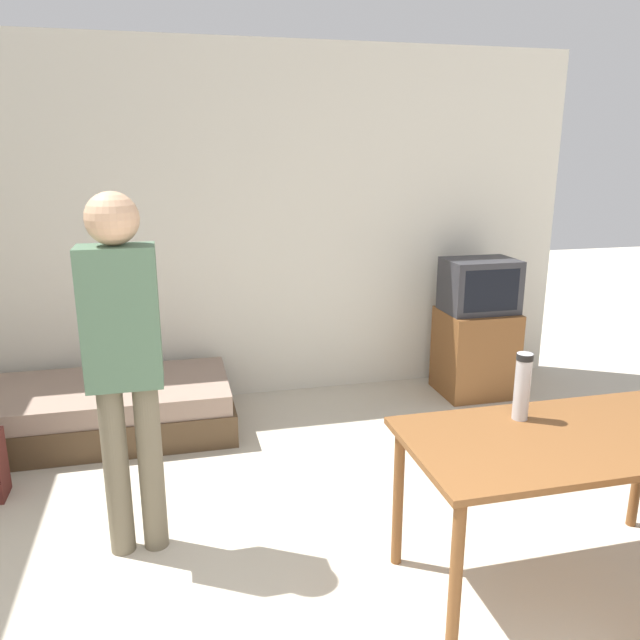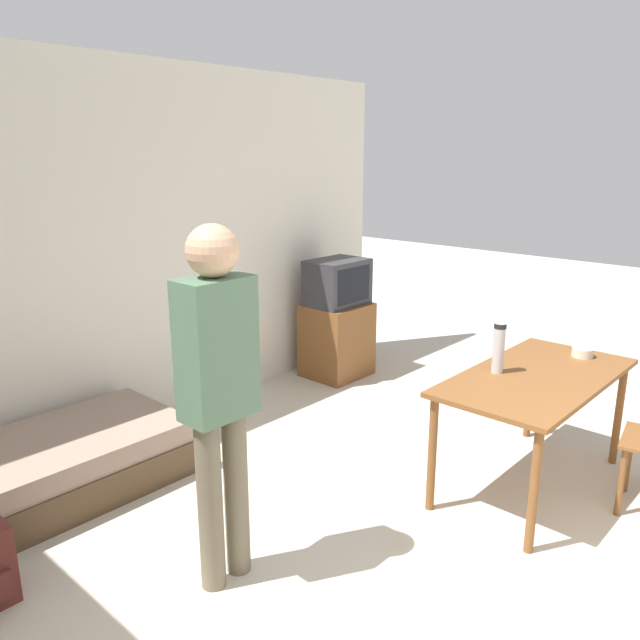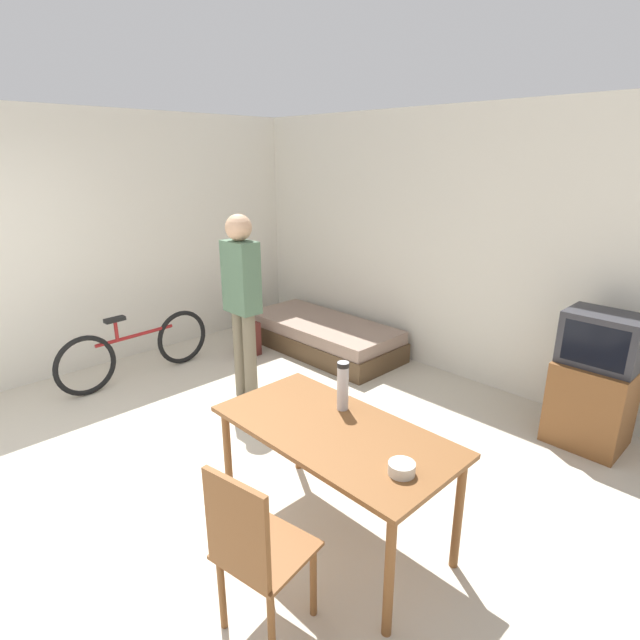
{
  "view_description": "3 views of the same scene",
  "coord_description": "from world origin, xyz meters",
  "px_view_note": "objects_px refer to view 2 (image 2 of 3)",
  "views": [
    {
      "loc": [
        -0.33,
        -0.83,
        1.93
      ],
      "look_at": [
        0.42,
        2.28,
        1.05
      ],
      "focal_mm": 35.0,
      "sensor_mm": 36.0,
      "label": 1
    },
    {
      "loc": [
        -2.23,
        -0.12,
        2.05
      ],
      "look_at": [
        0.41,
        2.28,
        1.08
      ],
      "focal_mm": 35.0,
      "sensor_mm": 36.0,
      "label": 2
    },
    {
      "loc": [
        3.05,
        -0.53,
        2.24
      ],
      "look_at": [
        0.18,
        2.28,
        0.91
      ],
      "focal_mm": 28.0,
      "sensor_mm": 36.0,
      "label": 3
    }
  ],
  "objects_px": {
    "mate_bowl": "(582,352)",
    "tv": "(337,322)",
    "dining_table": "(536,387)",
    "thermos_flask": "(499,346)",
    "daybed": "(27,477)",
    "person_standing": "(218,382)"
  },
  "relations": [
    {
      "from": "daybed",
      "to": "tv",
      "type": "distance_m",
      "value": 2.97
    },
    {
      "from": "dining_table",
      "to": "mate_bowl",
      "type": "xyz_separation_m",
      "value": [
        0.53,
        -0.07,
        0.11
      ]
    },
    {
      "from": "daybed",
      "to": "dining_table",
      "type": "relative_size",
      "value": 1.35
    },
    {
      "from": "daybed",
      "to": "person_standing",
      "type": "bearing_deg",
      "value": -75.12
    },
    {
      "from": "dining_table",
      "to": "person_standing",
      "type": "relative_size",
      "value": 0.82
    },
    {
      "from": "mate_bowl",
      "to": "tv",
      "type": "bearing_deg",
      "value": 85.49
    },
    {
      "from": "daybed",
      "to": "thermos_flask",
      "type": "distance_m",
      "value": 2.94
    },
    {
      "from": "person_standing",
      "to": "tv",
      "type": "bearing_deg",
      "value": 30.24
    },
    {
      "from": "thermos_flask",
      "to": "tv",
      "type": "bearing_deg",
      "value": 67.41
    },
    {
      "from": "mate_bowl",
      "to": "daybed",
      "type": "bearing_deg",
      "value": 141.75
    },
    {
      "from": "dining_table",
      "to": "person_standing",
      "type": "xyz_separation_m",
      "value": [
        -1.87,
        0.72,
        0.38
      ]
    },
    {
      "from": "daybed",
      "to": "thermos_flask",
      "type": "bearing_deg",
      "value": -42.11
    },
    {
      "from": "dining_table",
      "to": "mate_bowl",
      "type": "distance_m",
      "value": 0.55
    },
    {
      "from": "daybed",
      "to": "thermos_flask",
      "type": "relative_size",
      "value": 6.23
    },
    {
      "from": "tv",
      "to": "thermos_flask",
      "type": "height_order",
      "value": "tv"
    },
    {
      "from": "dining_table",
      "to": "thermos_flask",
      "type": "xyz_separation_m",
      "value": [
        -0.13,
        0.2,
        0.25
      ]
    },
    {
      "from": "dining_table",
      "to": "thermos_flask",
      "type": "distance_m",
      "value": 0.35
    },
    {
      "from": "daybed",
      "to": "dining_table",
      "type": "height_order",
      "value": "dining_table"
    },
    {
      "from": "tv",
      "to": "person_standing",
      "type": "bearing_deg",
      "value": -149.76
    },
    {
      "from": "thermos_flask",
      "to": "dining_table",
      "type": "bearing_deg",
      "value": -58.16
    },
    {
      "from": "daybed",
      "to": "mate_bowl",
      "type": "xyz_separation_m",
      "value": [
        2.77,
        -2.18,
        0.59
      ]
    },
    {
      "from": "person_standing",
      "to": "thermos_flask",
      "type": "bearing_deg",
      "value": -16.44
    }
  ]
}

